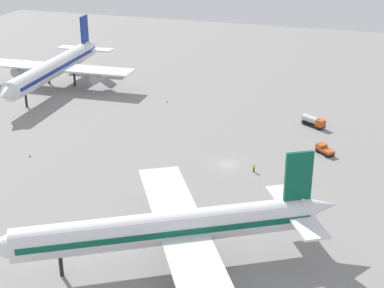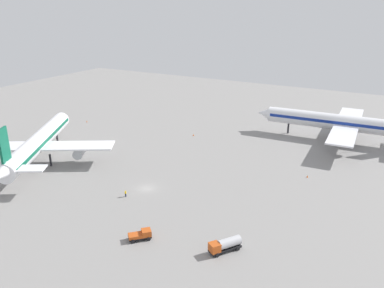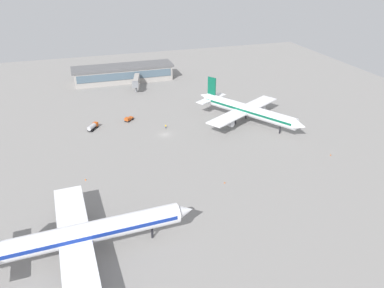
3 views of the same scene
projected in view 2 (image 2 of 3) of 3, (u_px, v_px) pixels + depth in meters
name	position (u px, v px, depth m)	size (l,w,h in m)	color
ground	(146.00, 188.00, 95.97)	(288.00, 288.00, 0.00)	gray
airplane_at_gate	(342.00, 122.00, 127.85)	(56.96, 45.68, 17.33)	white
airplane_taxiing	(38.00, 142.00, 110.08)	(41.09, 49.04, 16.58)	white
pushback_tractor	(141.00, 235.00, 74.85)	(4.45, 4.46, 1.90)	black
fuel_truck	(225.00, 245.00, 71.09)	(5.12, 6.28, 2.50)	black
ground_crew_worker	(126.00, 193.00, 91.56)	(0.52, 0.52, 1.67)	#1E2338
safety_cone_near_gate	(87.00, 121.00, 150.17)	(0.44, 0.44, 0.60)	#EA590C
safety_cone_mid_apron	(193.00, 135.00, 134.50)	(0.44, 0.44, 0.60)	#EA590C
safety_cone_far_side	(307.00, 176.00, 102.03)	(0.44, 0.44, 0.60)	#EA590C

